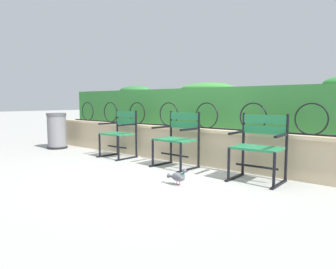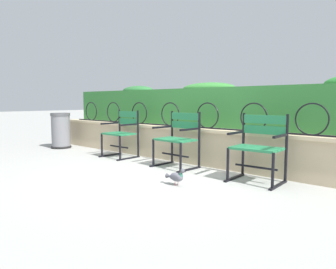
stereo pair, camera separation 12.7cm
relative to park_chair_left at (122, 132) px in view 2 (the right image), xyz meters
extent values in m
plane|color=#9E9E99|center=(1.46, -0.52, -0.46)|extent=(60.00, 60.00, 0.00)
cube|color=tan|center=(1.46, 0.45, -0.19)|extent=(7.42, 0.35, 0.55)
cube|color=#CBB58F|center=(1.46, 0.45, 0.11)|extent=(7.42, 0.41, 0.05)
cylinder|color=black|center=(1.46, 0.38, 0.15)|extent=(6.88, 0.02, 0.02)
torus|color=black|center=(-1.50, 0.38, 0.35)|extent=(0.42, 0.02, 0.42)
torus|color=black|center=(-0.71, 0.38, 0.35)|extent=(0.42, 0.02, 0.42)
torus|color=black|center=(0.08, 0.38, 0.35)|extent=(0.42, 0.02, 0.42)
torus|color=black|center=(0.87, 0.38, 0.35)|extent=(0.42, 0.02, 0.42)
torus|color=black|center=(1.66, 0.38, 0.35)|extent=(0.42, 0.02, 0.42)
torus|color=black|center=(2.45, 0.38, 0.35)|extent=(0.42, 0.02, 0.42)
torus|color=black|center=(3.24, 0.38, 0.35)|extent=(0.42, 0.02, 0.42)
cube|color=#2D7033|center=(1.46, 0.89, 0.47)|extent=(7.27, 0.53, 0.67)
ellipsoid|color=#296531|center=(-0.51, 0.89, 0.80)|extent=(0.82, 0.48, 0.20)
ellipsoid|color=#2D6E2D|center=(1.31, 0.89, 0.80)|extent=(1.08, 0.48, 0.20)
cube|color=#237547|center=(0.00, -0.21, -0.02)|extent=(0.53, 0.13, 0.03)
cube|color=#237547|center=(0.00, -0.08, -0.02)|extent=(0.53, 0.13, 0.03)
cube|color=#237547|center=(0.00, 0.06, -0.02)|extent=(0.53, 0.13, 0.03)
cube|color=#237547|center=(0.00, 0.16, 0.33)|extent=(0.53, 0.04, 0.11)
cube|color=#237547|center=(0.00, 0.16, 0.19)|extent=(0.53, 0.04, 0.11)
cylinder|color=black|center=(0.27, 0.16, -0.03)|extent=(0.04, 0.04, 0.87)
cylinder|color=black|center=(0.26, -0.27, -0.24)|extent=(0.04, 0.04, 0.44)
cube|color=black|center=(0.26, -0.08, -0.45)|extent=(0.05, 0.52, 0.02)
cube|color=black|center=(0.26, -0.08, 0.16)|extent=(0.04, 0.40, 0.03)
cylinder|color=black|center=(-0.26, 0.17, -0.03)|extent=(0.04, 0.04, 0.87)
cylinder|color=black|center=(-0.27, -0.26, -0.24)|extent=(0.04, 0.04, 0.44)
cube|color=black|center=(-0.27, -0.07, -0.45)|extent=(0.05, 0.52, 0.02)
cube|color=black|center=(-0.27, -0.07, 0.16)|extent=(0.04, 0.40, 0.03)
cylinder|color=black|center=(0.00, -0.08, -0.27)|extent=(0.50, 0.03, 0.03)
cube|color=#237547|center=(1.35, -0.21, -0.02)|extent=(0.59, 0.15, 0.03)
cube|color=#237547|center=(1.36, -0.08, -0.02)|extent=(0.59, 0.15, 0.03)
cube|color=#237547|center=(1.37, 0.06, -0.02)|extent=(0.59, 0.15, 0.03)
cube|color=#237547|center=(1.37, 0.16, 0.33)|extent=(0.58, 0.06, 0.11)
cube|color=#237547|center=(1.37, 0.16, 0.19)|extent=(0.58, 0.06, 0.11)
cylinder|color=black|center=(1.66, 0.15, -0.03)|extent=(0.04, 0.04, 0.88)
cylinder|color=black|center=(1.64, -0.28, -0.24)|extent=(0.04, 0.04, 0.44)
cube|color=black|center=(1.65, -0.09, -0.45)|extent=(0.07, 0.52, 0.02)
cube|color=black|center=(1.65, -0.09, 0.16)|extent=(0.06, 0.40, 0.03)
cylinder|color=black|center=(1.08, 0.18, -0.03)|extent=(0.04, 0.04, 0.88)
cylinder|color=black|center=(1.06, -0.25, -0.24)|extent=(0.04, 0.04, 0.44)
cube|color=black|center=(1.07, -0.06, -0.45)|extent=(0.07, 0.52, 0.02)
cube|color=black|center=(1.07, -0.06, 0.16)|extent=(0.06, 0.40, 0.03)
cylinder|color=black|center=(1.36, -0.08, -0.27)|extent=(0.56, 0.06, 0.03)
cube|color=#237547|center=(2.73, -0.22, -0.02)|extent=(0.60, 0.14, 0.03)
cube|color=#237547|center=(2.72, -0.08, -0.02)|extent=(0.60, 0.14, 0.03)
cube|color=#237547|center=(2.72, 0.05, -0.02)|extent=(0.60, 0.14, 0.03)
cube|color=#237547|center=(2.71, 0.16, 0.34)|extent=(0.59, 0.05, 0.11)
cube|color=#237547|center=(2.71, 0.16, 0.20)|extent=(0.59, 0.05, 0.11)
cylinder|color=black|center=(3.01, 0.17, -0.02)|extent=(0.04, 0.04, 0.88)
cylinder|color=black|center=(3.03, -0.26, -0.24)|extent=(0.04, 0.04, 0.44)
cube|color=black|center=(3.02, -0.07, -0.45)|extent=(0.06, 0.52, 0.02)
cube|color=black|center=(3.02, -0.07, 0.16)|extent=(0.05, 0.40, 0.03)
cylinder|color=black|center=(2.42, 0.15, -0.02)|extent=(0.04, 0.04, 0.88)
cylinder|color=black|center=(2.43, -0.28, -0.24)|extent=(0.04, 0.04, 0.44)
cube|color=black|center=(2.43, -0.09, -0.45)|extent=(0.06, 0.52, 0.02)
cube|color=black|center=(2.43, -0.09, 0.16)|extent=(0.05, 0.40, 0.03)
cylinder|color=black|center=(2.72, -0.08, -0.27)|extent=(0.56, 0.05, 0.03)
ellipsoid|color=#5B5B66|center=(2.06, -0.87, -0.36)|extent=(0.20, 0.11, 0.11)
cylinder|color=#2D6B56|center=(2.13, -0.87, -0.32)|extent=(0.06, 0.05, 0.06)
sphere|color=#494951|center=(2.15, -0.86, -0.27)|extent=(0.06, 0.06, 0.06)
cone|color=black|center=(2.18, -0.86, -0.27)|extent=(0.02, 0.02, 0.01)
cone|color=#404047|center=(1.95, -0.88, -0.36)|extent=(0.08, 0.07, 0.06)
ellipsoid|color=#4E4E56|center=(2.05, -0.83, -0.35)|extent=(0.14, 0.03, 0.07)
ellipsoid|color=#4E4E56|center=(2.05, -0.91, -0.35)|extent=(0.14, 0.03, 0.07)
cylinder|color=#C6515B|center=(2.07, -0.85, -0.44)|extent=(0.01, 0.01, 0.05)
cylinder|color=#C6515B|center=(2.05, -0.89, -0.44)|extent=(0.01, 0.01, 0.05)
cylinder|color=slate|center=(-1.87, -0.18, -0.10)|extent=(0.40, 0.40, 0.72)
cylinder|color=#47474A|center=(-1.87, -0.18, 0.29)|extent=(0.42, 0.42, 0.06)
torus|color=black|center=(-1.87, -0.18, -0.43)|extent=(0.44, 0.44, 0.04)
camera|label=1|loc=(4.39, -3.86, 0.57)|focal=33.46mm
camera|label=2|loc=(4.49, -3.77, 0.57)|focal=33.46mm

